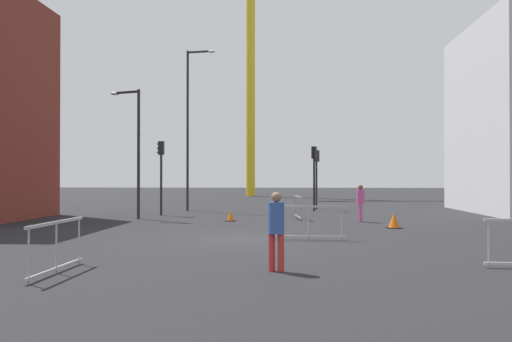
# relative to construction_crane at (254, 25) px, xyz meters

# --- Properties ---
(ground) EXTENTS (160.00, 160.00, 0.00)m
(ground) POSITION_rel_construction_crane_xyz_m (2.17, -37.43, -17.47)
(ground) COLOR black
(construction_crane) EXTENTS (18.11, 2.97, 26.79)m
(construction_crane) POSITION_rel_construction_crane_xyz_m (0.00, 0.00, 0.00)
(construction_crane) COLOR yellow
(construction_crane) RESTS_ON ground
(streetlamp_tall) EXTENTS (1.74, 0.44, 9.38)m
(streetlamp_tall) POSITION_rel_construction_crane_xyz_m (-2.24, -23.50, -12.11)
(streetlamp_tall) COLOR #232326
(streetlamp_tall) RESTS_ON ground
(streetlamp_short) EXTENTS (1.57, 0.62, 6.11)m
(streetlamp_short) POSITION_rel_construction_crane_xyz_m (-3.73, -29.69, -13.82)
(streetlamp_short) COLOR #232326
(streetlamp_short) RESTS_ON ground
(traffic_light_near) EXTENTS (0.33, 0.39, 3.73)m
(traffic_light_near) POSITION_rel_construction_crane_xyz_m (4.98, -23.46, -14.95)
(traffic_light_near) COLOR black
(traffic_light_near) RESTS_ON ground
(traffic_light_corner) EXTENTS (0.37, 0.24, 3.83)m
(traffic_light_corner) POSITION_rel_construction_crane_xyz_m (-3.08, -27.17, -14.89)
(traffic_light_corner) COLOR #232326
(traffic_light_corner) RESTS_ON ground
(traffic_light_verge) EXTENTS (0.39, 0.35, 3.61)m
(traffic_light_verge) POSITION_rel_construction_crane_xyz_m (5.20, -21.57, -15.02)
(traffic_light_verge) COLOR #232326
(traffic_light_verge) RESTS_ON ground
(pedestrian_walking) EXTENTS (0.34, 0.34, 1.67)m
(pedestrian_walking) POSITION_rel_construction_crane_xyz_m (3.27, -43.32, -16.50)
(pedestrian_walking) COLOR red
(pedestrian_walking) RESTS_ON ground
(pedestrian_waiting) EXTENTS (0.34, 0.34, 1.64)m
(pedestrian_waiting) POSITION_rel_construction_crane_xyz_m (6.68, -30.70, -16.52)
(pedestrian_waiting) COLOR #D14C8C
(pedestrian_waiting) RESTS_ON ground
(safety_barrier_rear) EXTENTS (0.31, 2.34, 1.08)m
(safety_barrier_rear) POSITION_rel_construction_crane_xyz_m (3.94, -29.22, -16.91)
(safety_barrier_rear) COLOR gray
(safety_barrier_rear) RESTS_ON ground
(safety_barrier_mid_span) EXTENTS (2.35, 0.19, 1.08)m
(safety_barrier_mid_span) POSITION_rel_construction_crane_xyz_m (4.13, -37.61, -16.91)
(safety_barrier_mid_span) COLOR #9EA0A5
(safety_barrier_mid_span) RESTS_ON ground
(safety_barrier_left_run) EXTENTS (0.11, 2.52, 1.08)m
(safety_barrier_left_run) POSITION_rel_construction_crane_xyz_m (-1.24, -43.83, -16.90)
(safety_barrier_left_run) COLOR #9EA0A5
(safety_barrier_left_run) RESTS_ON ground
(traffic_cone_by_barrier) EXTENTS (0.45, 0.45, 0.46)m
(traffic_cone_by_barrier) POSITION_rel_construction_crane_xyz_m (0.92, -30.62, -17.26)
(traffic_cone_by_barrier) COLOR black
(traffic_cone_by_barrier) RESTS_ON ground
(traffic_cone_striped) EXTENTS (0.59, 0.59, 0.59)m
(traffic_cone_striped) POSITION_rel_construction_crane_xyz_m (7.59, -33.51, -17.19)
(traffic_cone_striped) COLOR black
(traffic_cone_striped) RESTS_ON ground
(traffic_cone_orange) EXTENTS (0.57, 0.57, 0.57)m
(traffic_cone_orange) POSITION_rel_construction_crane_xyz_m (2.78, -27.11, -17.20)
(traffic_cone_orange) COLOR black
(traffic_cone_orange) RESTS_ON ground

